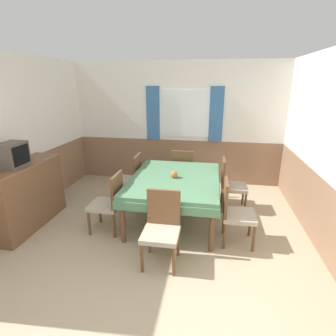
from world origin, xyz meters
The scene contains 14 objects.
ground_plane centered at (0.00, 0.00, 0.00)m, with size 16.00×16.00×0.00m, color tan.
wall_back centered at (0.01, 3.93, 1.31)m, with size 4.89×0.09×2.60m.
wall_left centered at (-2.27, 1.95, 1.30)m, with size 0.05×4.31×2.60m.
wall_right centered at (2.27, 1.95, 1.30)m, with size 0.05×4.31×2.60m.
dining_table centered at (0.22, 2.13, 0.63)m, with size 1.41×1.80×0.73m.
chair_left_near centered at (-0.68, 1.61, 0.48)m, with size 0.44×0.44×0.91m.
chair_head_window centered at (0.22, 3.23, 0.48)m, with size 0.44×0.44×0.91m.
chair_left_far centered at (-0.68, 2.66, 0.48)m, with size 0.44×0.44×0.91m.
chair_head_near centered at (0.22, 1.04, 0.48)m, with size 0.44×0.44×0.91m.
chair_right_far centered at (1.13, 2.66, 0.48)m, with size 0.44×0.44×0.91m.
chair_right_near centered at (1.13, 1.61, 0.48)m, with size 0.44×0.44×0.91m.
sideboard centered at (-2.01, 1.54, 0.51)m, with size 0.46×1.36×1.01m.
tv centered at (-1.99, 1.40, 1.19)m, with size 0.29×0.39×0.36m.
vase centered at (0.21, 2.11, 0.78)m, with size 0.12×0.12×0.12m.
Camera 1 is at (0.78, -1.74, 2.16)m, focal length 28.00 mm.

